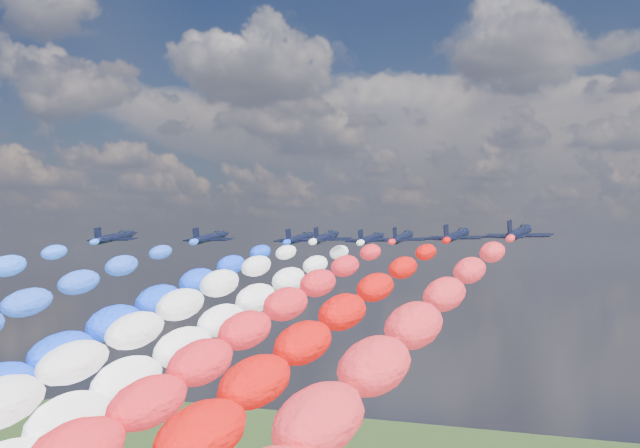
% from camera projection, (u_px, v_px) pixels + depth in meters
% --- Properties ---
extents(jet_0, '(8.79, 12.03, 4.43)m').
position_uv_depth(jet_0, '(114.00, 237.00, 141.69)').
color(jet_0, black).
extents(jet_1, '(8.95, 12.15, 4.43)m').
position_uv_depth(jet_1, '(210.00, 238.00, 144.51)').
color(jet_1, black).
extents(jet_2, '(8.99, 12.18, 4.43)m').
position_uv_depth(jet_2, '(300.00, 238.00, 150.88)').
color(jet_2, black).
extents(trail_2, '(7.28, 126.09, 40.85)m').
position_uv_depth(trail_2, '(31.00, 390.00, 92.41)').
color(trail_2, '#1240FF').
extents(jet_3, '(9.39, 12.47, 4.43)m').
position_uv_depth(jet_3, '(326.00, 237.00, 140.62)').
color(jet_3, black).
extents(trail_3, '(7.28, 126.09, 40.85)m').
position_uv_depth(trail_3, '(42.00, 407.00, 82.15)').
color(trail_3, white).
extents(jet_4, '(9.50, 12.54, 4.43)m').
position_uv_depth(jet_4, '(371.00, 239.00, 154.59)').
color(jet_4, black).
extents(trail_4, '(7.28, 126.09, 40.85)m').
position_uv_depth(trail_4, '(156.00, 384.00, 96.12)').
color(trail_4, white).
extents(jet_5, '(9.36, 12.44, 4.43)m').
position_uv_depth(jet_5, '(403.00, 237.00, 141.22)').
color(jet_5, black).
extents(trail_5, '(7.28, 126.09, 40.85)m').
position_uv_depth(trail_5, '(175.00, 406.00, 82.75)').
color(trail_5, red).
extents(jet_6, '(9.55, 12.57, 4.43)m').
position_uv_depth(jet_6, '(456.00, 236.00, 127.41)').
color(jet_6, black).
extents(trail_6, '(7.28, 126.09, 40.85)m').
position_uv_depth(trail_6, '(229.00, 436.00, 68.95)').
color(trail_6, red).
extents(jet_7, '(9.40, 12.47, 4.43)m').
position_uv_depth(jet_7, '(519.00, 233.00, 111.00)').
color(jet_7, black).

